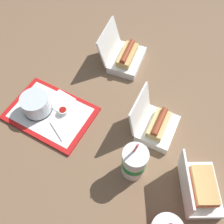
{
  "coord_description": "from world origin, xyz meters",
  "views": [
    {
      "loc": [
        -0.34,
        0.5,
        0.95
      ],
      "look_at": [
        -0.0,
        0.04,
        0.05
      ],
      "focal_mm": 40.0,
      "sensor_mm": 36.0,
      "label": 1
    }
  ],
  "objects": [
    {
      "name": "plastic_fork",
      "position": [
        0.14,
        0.24,
        0.02
      ],
      "size": [
        0.11,
        0.05,
        0.0
      ],
      "primitive_type": "cube",
      "rotation": [
        0.0,
        0.0,
        -0.34
      ],
      "color": "white",
      "rests_on": "food_tray"
    },
    {
      "name": "clamshell_hotdog_corner",
      "position": [
        0.14,
        -0.27,
        0.04
      ],
      "size": [
        0.24,
        0.25,
        0.18
      ],
      "color": "white",
      "rests_on": "ground_plane"
    },
    {
      "name": "ketchup_cup",
      "position": [
        0.18,
        0.15,
        0.03
      ],
      "size": [
        0.04,
        0.04,
        0.02
      ],
      "color": "white",
      "rests_on": "food_tray"
    },
    {
      "name": "clamshell_hotdog_front",
      "position": [
        -0.19,
        -0.02,
        0.04
      ],
      "size": [
        0.21,
        0.21,
        0.18
      ],
      "color": "white",
      "rests_on": "ground_plane"
    },
    {
      "name": "napkin_stack",
      "position": [
        0.23,
        0.12,
        0.02
      ],
      "size": [
        0.1,
        0.1,
        0.0
      ],
      "primitive_type": "cube",
      "rotation": [
        0.0,
        0.0,
        0.04
      ],
      "color": "white",
      "rests_on": "food_tray"
    },
    {
      "name": "cake_container",
      "position": [
        0.28,
        0.21,
        0.05
      ],
      "size": [
        0.12,
        0.12,
        0.08
      ],
      "color": "black",
      "rests_on": "food_tray"
    },
    {
      "name": "clamshell_sandwich_right",
      "position": [
        -0.45,
        0.11,
        0.04
      ],
      "size": [
        0.24,
        0.25,
        0.17
      ],
      "color": "white",
      "rests_on": "ground_plane"
    },
    {
      "name": "soda_cup_right",
      "position": [
        -0.21,
        0.19,
        0.08
      ],
      "size": [
        0.09,
        0.09,
        0.22
      ],
      "color": "white",
      "rests_on": "ground_plane"
    },
    {
      "name": "food_tray",
      "position": [
        0.23,
        0.19,
        0.01
      ],
      "size": [
        0.4,
        0.31,
        0.01
      ],
      "color": "red",
      "rests_on": "ground_plane"
    },
    {
      "name": "ground_plane",
      "position": [
        0.0,
        0.0,
        0.0
      ],
      "size": [
        3.2,
        3.2,
        0.0
      ],
      "primitive_type": "plane",
      "color": "brown"
    }
  ]
}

